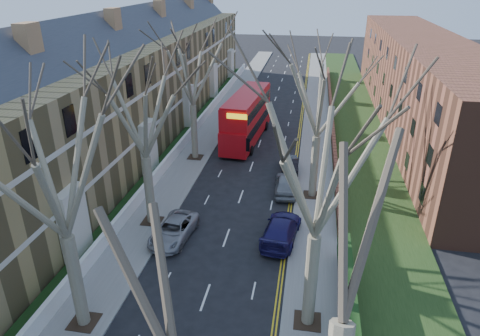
% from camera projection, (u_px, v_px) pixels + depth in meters
% --- Properties ---
extents(pavement_left, '(3.00, 102.00, 0.12)m').
position_uv_depth(pavement_left, '(217.00, 122.00, 51.77)').
color(pavement_left, slate).
rests_on(pavement_left, ground).
extents(pavement_right, '(3.00, 102.00, 0.12)m').
position_uv_depth(pavement_right, '(317.00, 128.00, 49.93)').
color(pavement_right, slate).
rests_on(pavement_right, ground).
extents(terrace_left, '(9.70, 78.00, 13.60)m').
position_uv_depth(terrace_left, '(125.00, 92.00, 43.49)').
color(terrace_left, olive).
rests_on(terrace_left, ground).
extents(flats_right, '(13.97, 54.00, 10.00)m').
position_uv_depth(flats_right, '(420.00, 82.00, 49.71)').
color(flats_right, brown).
rests_on(flats_right, ground).
extents(front_wall_left, '(0.30, 78.00, 1.00)m').
position_uv_depth(front_wall_left, '(185.00, 140.00, 44.62)').
color(front_wall_left, white).
rests_on(front_wall_left, ground).
extents(grass_verge_right, '(6.00, 102.00, 0.06)m').
position_uv_depth(grass_verge_right, '(357.00, 129.00, 49.21)').
color(grass_verge_right, '#1C3412').
rests_on(grass_verge_right, ground).
extents(tree_left_mid, '(10.50, 10.50, 14.71)m').
position_uv_depth(tree_left_mid, '(51.00, 154.00, 18.20)').
color(tree_left_mid, '#716951').
rests_on(tree_left_mid, ground).
extents(tree_left_far, '(10.15, 10.15, 14.22)m').
position_uv_depth(tree_left_far, '(140.00, 99.00, 27.29)').
color(tree_left_far, '#716951').
rests_on(tree_left_far, ground).
extents(tree_left_dist, '(10.50, 10.50, 14.71)m').
position_uv_depth(tree_left_dist, '(191.00, 60.00, 37.91)').
color(tree_left_dist, '#716951').
rests_on(tree_left_dist, ground).
extents(tree_right_mid, '(10.50, 10.50, 14.71)m').
position_uv_depth(tree_right_mid, '(322.00, 154.00, 18.24)').
color(tree_right_mid, '#716951').
rests_on(tree_right_mid, ground).
extents(tree_right_far, '(10.15, 10.15, 14.22)m').
position_uv_depth(tree_right_far, '(321.00, 84.00, 30.92)').
color(tree_right_far, '#716951').
rests_on(tree_right_far, ground).
extents(double_decker_bus, '(3.75, 12.28, 5.02)m').
position_uv_depth(double_decker_bus, '(247.00, 118.00, 45.40)').
color(double_decker_bus, '#B20C12').
rests_on(double_decker_bus, ground).
extents(car_left_far, '(2.72, 5.03, 1.34)m').
position_uv_depth(car_left_far, '(174.00, 230.00, 29.03)').
color(car_left_far, gray).
rests_on(car_left_far, ground).
extents(car_right_near, '(2.78, 5.51, 1.54)m').
position_uv_depth(car_right_near, '(281.00, 229.00, 28.90)').
color(car_right_near, '#1C164F').
rests_on(car_right_near, ground).
extents(car_right_mid, '(2.10, 4.63, 1.54)m').
position_uv_depth(car_right_mid, '(286.00, 184.00, 35.12)').
color(car_right_mid, gray).
rests_on(car_right_mid, ground).
extents(car_right_far, '(1.88, 4.35, 1.39)m').
position_uv_depth(car_right_far, '(289.00, 164.00, 38.96)').
color(car_right_far, black).
rests_on(car_right_far, ground).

